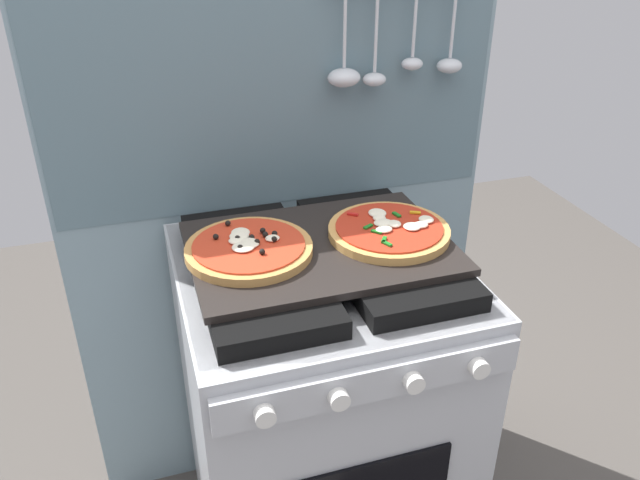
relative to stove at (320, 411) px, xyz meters
The scene contains 5 objects.
kitchen_backsplash 0.48m from the stove, 89.50° to the left, with size 1.10×0.09×1.55m.
stove is the anchor object (origin of this frame).
baking_tray 0.46m from the stove, 90.00° to the left, with size 0.54×0.38×0.02m, color black.
pizza_left 0.50m from the stove, behind, with size 0.26×0.26×0.03m.
pizza_right 0.50m from the stove, ahead, with size 0.26×0.26×0.03m.
Camera 1 is at (-0.35, -1.11, 1.57)m, focal length 35.82 mm.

